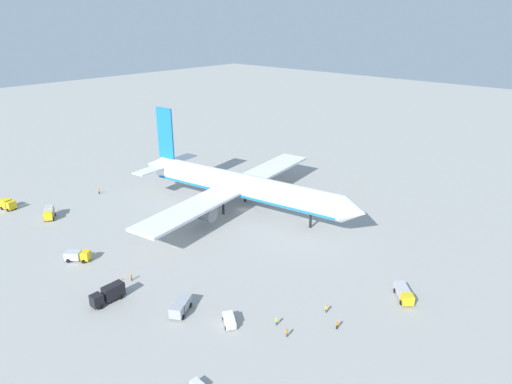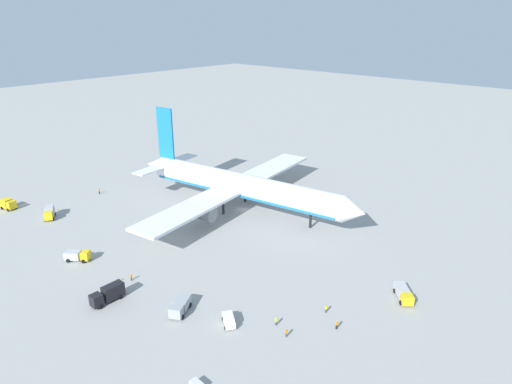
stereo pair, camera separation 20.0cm
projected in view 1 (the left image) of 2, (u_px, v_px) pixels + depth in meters
ground_plane at (243, 210)px, 132.16m from camera, size 600.00×600.00×0.00m
airliner at (239, 186)px, 130.18m from camera, size 73.85×73.30×26.49m
service_truck_0 at (8, 204)px, 132.14m from camera, size 4.96×3.46×2.86m
service_truck_1 at (181, 306)px, 86.32m from camera, size 4.99×6.40×2.45m
service_truck_2 at (49, 213)px, 126.10m from camera, size 5.46×4.55×3.20m
service_truck_3 at (77, 255)px, 104.46m from camera, size 5.78×5.13×2.40m
service_truck_4 at (404, 293)px, 90.45m from camera, size 5.97×6.20×2.29m
service_truck_5 at (109, 294)px, 89.33m from camera, size 2.41×6.86×3.22m
service_van at (229, 320)px, 82.96m from camera, size 4.54×3.92×1.97m
ground_worker_0 at (99, 191)px, 143.69m from camera, size 0.53×0.53×1.67m
ground_worker_1 at (287, 333)px, 79.83m from camera, size 0.54×0.54×1.63m
ground_worker_2 at (337, 325)px, 81.83m from camera, size 0.55×0.55×1.77m
ground_worker_3 at (131, 277)px, 96.75m from camera, size 0.50×0.50×1.60m
ground_worker_4 at (276, 321)px, 82.84m from camera, size 0.50×0.50×1.64m
ground_worker_5 at (326, 309)px, 86.38m from camera, size 0.57×0.57×1.64m
traffic_cone_0 at (187, 170)px, 165.00m from camera, size 0.36×0.36×0.55m
traffic_cone_1 at (57, 209)px, 131.84m from camera, size 0.36×0.36×0.55m
traffic_cone_2 at (122, 279)px, 97.15m from camera, size 0.36×0.36×0.55m
traffic_cone_3 at (359, 182)px, 152.86m from camera, size 0.36×0.36×0.55m
traffic_cone_4 at (224, 155)px, 182.29m from camera, size 0.36×0.36×0.55m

